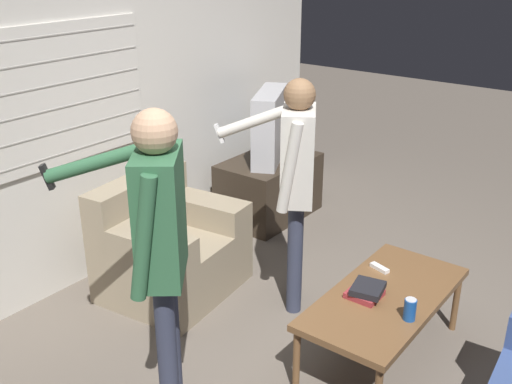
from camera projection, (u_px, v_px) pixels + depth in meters
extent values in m
plane|color=#665B51|center=(335.00, 367.00, 3.51)|extent=(16.00, 16.00, 0.00)
cube|color=silver|center=(91.00, 103.00, 4.16)|extent=(5.20, 0.06, 2.55)
cube|color=silver|center=(63.00, 95.00, 3.92)|extent=(1.31, 0.02, 0.93)
cube|color=#A4A099|center=(71.00, 151.00, 4.06)|extent=(1.29, 0.00, 0.01)
cube|color=#A4A099|center=(68.00, 129.00, 4.00)|extent=(1.29, 0.00, 0.01)
cube|color=#A4A099|center=(66.00, 107.00, 3.94)|extent=(1.29, 0.00, 0.01)
cube|color=#A4A099|center=(63.00, 83.00, 3.88)|extent=(1.29, 0.00, 0.01)
cube|color=#A4A099|center=(60.00, 59.00, 3.82)|extent=(1.29, 0.00, 0.01)
cube|color=#A4A099|center=(57.00, 35.00, 3.76)|extent=(1.29, 0.00, 0.01)
cube|color=gray|center=(174.00, 263.00, 4.24)|extent=(0.98, 0.88, 0.41)
cube|color=gray|center=(138.00, 203.00, 4.22)|extent=(0.91, 0.31, 0.39)
cube|color=gray|center=(199.00, 209.00, 4.38)|extent=(0.33, 0.80, 0.19)
cube|color=gray|center=(140.00, 244.00, 3.86)|extent=(0.33, 0.80, 0.19)
cube|color=brown|center=(385.00, 298.00, 3.44)|extent=(1.17, 0.57, 0.04)
cylinder|color=brown|center=(296.00, 361.00, 3.26)|extent=(0.04, 0.04, 0.40)
cylinder|color=brown|center=(386.00, 279.00, 4.06)|extent=(0.04, 0.04, 0.40)
cylinder|color=brown|center=(456.00, 303.00, 3.79)|extent=(0.04, 0.04, 0.40)
cube|color=#33281E|center=(269.00, 188.00, 5.38)|extent=(0.89, 0.58, 0.54)
cube|color=#B2B2B7|center=(270.00, 126.00, 5.16)|extent=(0.72, 0.50, 0.61)
cube|color=navy|center=(258.00, 126.00, 5.18)|extent=(0.55, 0.28, 0.50)
cylinder|color=#33384C|center=(167.00, 354.00, 2.97)|extent=(0.10, 0.10, 0.83)
cylinder|color=#33384C|center=(170.00, 338.00, 3.10)|extent=(0.10, 0.10, 0.83)
cube|color=#336642|center=(160.00, 216.00, 2.75)|extent=(0.42, 0.39, 0.62)
sphere|color=tan|center=(154.00, 132.00, 2.60)|extent=(0.21, 0.21, 0.21)
cylinder|color=#336642|center=(143.00, 239.00, 2.56)|extent=(0.15, 0.17, 0.60)
cylinder|color=#336642|center=(104.00, 160.00, 2.87)|extent=(0.42, 0.50, 0.23)
cube|color=black|center=(47.00, 177.00, 2.90)|extent=(0.07, 0.07, 0.13)
cylinder|color=#33384C|center=(295.00, 258.00, 3.92)|extent=(0.10, 0.10, 0.79)
cylinder|color=#33384C|center=(295.00, 249.00, 4.04)|extent=(0.10, 0.10, 0.79)
cube|color=beige|center=(298.00, 155.00, 3.71)|extent=(0.42, 0.37, 0.59)
sphere|color=#846042|center=(300.00, 94.00, 3.57)|extent=(0.19, 0.19, 0.19)
cylinder|color=beige|center=(290.00, 168.00, 3.53)|extent=(0.14, 0.17, 0.57)
cylinder|color=beige|center=(259.00, 120.00, 3.87)|extent=(0.35, 0.51, 0.27)
cube|color=white|center=(219.00, 133.00, 3.93)|extent=(0.07, 0.08, 0.13)
cube|color=maroon|center=(364.00, 294.00, 3.41)|extent=(0.18, 0.18, 0.03)
cube|color=black|center=(368.00, 288.00, 3.40)|extent=(0.22, 0.20, 0.04)
cylinder|color=#194C9E|center=(410.00, 310.00, 3.18)|extent=(0.07, 0.07, 0.12)
cylinder|color=silver|center=(411.00, 300.00, 3.16)|extent=(0.06, 0.06, 0.00)
cube|color=white|center=(380.00, 268.00, 3.69)|extent=(0.08, 0.14, 0.02)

